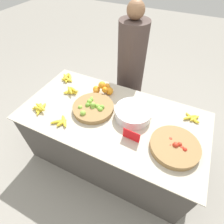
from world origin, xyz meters
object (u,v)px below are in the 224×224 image
at_px(lime_bowl, 93,108).
at_px(price_sign, 131,135).
at_px(metal_bowl, 133,113).
at_px(tomato_basket, 175,147).
at_px(vendor_person, 130,72).

relative_size(lime_bowl, price_sign, 2.65).
bearing_deg(lime_bowl, metal_bowl, 12.35).
xyz_separation_m(lime_bowl, price_sign, (0.48, -0.18, 0.03)).
height_order(tomato_basket, metal_bowl, metal_bowl).
relative_size(lime_bowl, metal_bowl, 1.16).
distance_m(tomato_basket, vendor_person, 1.20).
relative_size(tomato_basket, vendor_person, 0.27).
xyz_separation_m(lime_bowl, metal_bowl, (0.40, 0.09, 0.02)).
height_order(lime_bowl, price_sign, price_sign).
bearing_deg(tomato_basket, vendor_person, 129.08).
bearing_deg(tomato_basket, metal_bowl, 156.58).
bearing_deg(lime_bowl, vendor_person, 84.43).
bearing_deg(tomato_basket, price_sign, -168.99).
xyz_separation_m(price_sign, vendor_person, (-0.40, 1.00, -0.07)).
relative_size(lime_bowl, vendor_person, 0.27).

